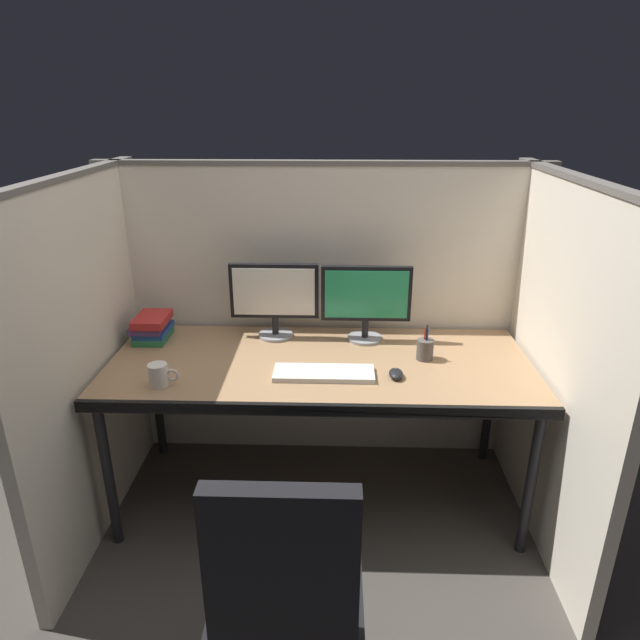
{
  "coord_description": "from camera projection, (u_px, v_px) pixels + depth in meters",
  "views": [
    {
      "loc": [
        0.07,
        -1.97,
        1.84
      ],
      "look_at": [
        0.0,
        0.35,
        0.92
      ],
      "focal_mm": 31.35,
      "sensor_mm": 36.0,
      "label": 1
    }
  ],
  "objects": [
    {
      "name": "monitor_right",
      "position": [
        366.0,
        298.0,
        2.67
      ],
      "size": [
        0.43,
        0.17,
        0.37
      ],
      "color": "gray",
      "rests_on": "desk"
    },
    {
      "name": "cubicle_partition_right",
      "position": [
        552.0,
        364.0,
        2.38
      ],
      "size": [
        0.06,
        1.41,
        1.57
      ],
      "color": "beige",
      "rests_on": "ground"
    },
    {
      "name": "cubicle_partition_left",
      "position": [
        92.0,
        358.0,
        2.44
      ],
      "size": [
        0.06,
        1.41,
        1.57
      ],
      "color": "beige",
      "rests_on": "ground"
    },
    {
      "name": "desk",
      "position": [
        320.0,
        372.0,
        2.53
      ],
      "size": [
        1.9,
        0.8,
        0.74
      ],
      "color": "#997551",
      "rests_on": "ground"
    },
    {
      "name": "book_stack",
      "position": [
        152.0,
        327.0,
        2.73
      ],
      "size": [
        0.17,
        0.23,
        0.13
      ],
      "color": "#26723F",
      "rests_on": "desk"
    },
    {
      "name": "pen_cup",
      "position": [
        425.0,
        349.0,
        2.52
      ],
      "size": [
        0.08,
        0.08,
        0.17
      ],
      "color": "#4C4742",
      "rests_on": "desk"
    },
    {
      "name": "computer_mouse",
      "position": [
        396.0,
        374.0,
        2.37
      ],
      "size": [
        0.06,
        0.1,
        0.04
      ],
      "color": "black",
      "rests_on": "desk"
    },
    {
      "name": "monitor_left",
      "position": [
        274.0,
        295.0,
        2.7
      ],
      "size": [
        0.43,
        0.17,
        0.37
      ],
      "color": "gray",
      "rests_on": "desk"
    },
    {
      "name": "keyboard_main",
      "position": [
        324.0,
        373.0,
        2.39
      ],
      "size": [
        0.43,
        0.15,
        0.02
      ],
      "primitive_type": "cube",
      "color": "silver",
      "rests_on": "desk"
    },
    {
      "name": "office_chair",
      "position": [
        289.0,
        625.0,
        1.68
      ],
      "size": [
        0.52,
        0.52,
        0.97
      ],
      "rotation": [
        0.0,
        0.0,
        -0.01
      ],
      "color": "black",
      "rests_on": "ground"
    },
    {
      "name": "cubicle_partition_rear",
      "position": [
        322.0,
        315.0,
        2.92
      ],
      "size": [
        2.21,
        0.06,
        1.57
      ],
      "color": "beige",
      "rests_on": "ground"
    },
    {
      "name": "ground_plane",
      "position": [
        318.0,
        538.0,
        2.52
      ],
      "size": [
        8.0,
        8.0,
        0.0
      ],
      "primitive_type": "plane",
      "color": "#423D38"
    },
    {
      "name": "coffee_mug",
      "position": [
        159.0,
        375.0,
        2.29
      ],
      "size": [
        0.13,
        0.08,
        0.09
      ],
      "color": "silver",
      "rests_on": "desk"
    }
  ]
}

